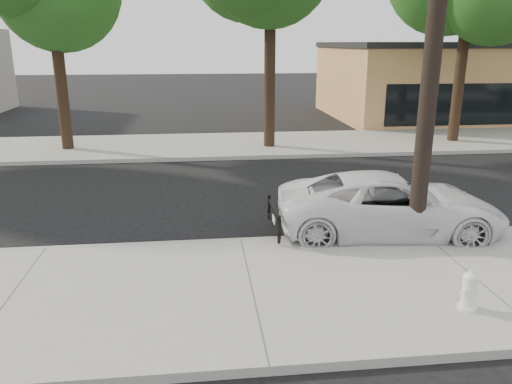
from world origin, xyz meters
TOP-DOWN VIEW (x-y plane):
  - ground at (0.00, 0.00)m, footprint 120.00×120.00m
  - near_sidewalk at (0.00, -4.30)m, footprint 90.00×4.40m
  - far_sidewalk at (0.00, 8.50)m, footprint 90.00×5.00m
  - curb_near at (0.00, -2.10)m, footprint 90.00×0.12m
  - building_main at (16.00, 16.00)m, footprint 18.00×10.00m
  - utility_pole at (3.60, -2.70)m, footprint 1.40×0.34m
  - police_cruiser at (3.37, -1.80)m, footprint 5.20×2.83m
  - fire_hydrant at (3.30, -5.40)m, footprint 0.33×0.30m

SIDE VIEW (x-z plane):
  - ground at x=0.00m, z-range 0.00..0.00m
  - near_sidewalk at x=0.00m, z-range 0.00..0.15m
  - far_sidewalk at x=0.00m, z-range 0.00..0.15m
  - curb_near at x=0.00m, z-range -0.01..0.15m
  - fire_hydrant at x=3.30m, z-range 0.14..0.76m
  - police_cruiser at x=3.37m, z-range 0.00..1.38m
  - building_main at x=16.00m, z-range 0.00..4.00m
  - utility_pole at x=3.60m, z-range 0.20..9.20m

